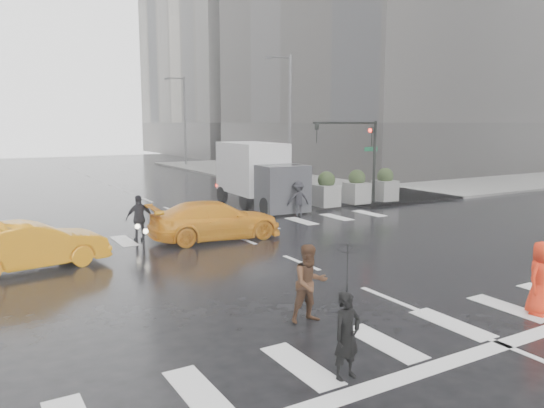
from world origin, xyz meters
TOP-DOWN VIEW (x-y plane):
  - ground at (0.00, 0.00)m, footprint 120.00×120.00m
  - sidewalk_ne at (19.50, 17.50)m, footprint 35.00×35.00m
  - building_ne_far at (29.00, 56.00)m, footprint 26.05×26.05m
  - road_markings at (0.00, 0.00)m, footprint 18.00×48.00m
  - traffic_signal_pole at (9.01, 8.01)m, footprint 4.45×0.42m
  - street_lamp_near at (10.87, 18.00)m, footprint 2.15×0.22m
  - street_lamp_far at (10.87, 38.00)m, footprint 2.15×0.22m
  - planter_west at (7.00, 8.20)m, footprint 1.10×1.10m
  - planter_mid at (9.00, 8.20)m, footprint 1.10×1.10m
  - planter_east at (11.00, 8.20)m, footprint 1.10×1.10m
  - pedestrian_black at (-3.59, -6.80)m, footprint 1.05×1.06m
  - pedestrian_brown at (-2.63, -4.28)m, footprint 0.91×0.74m
  - pedestrian_orange at (2.23, -6.60)m, footprint 0.89×0.62m
  - pedestrian_far_a at (-3.47, 5.69)m, footprint 1.05×0.67m
  - pedestrian_far_b at (4.53, 7.06)m, footprint 1.18×0.81m
  - taxi_mid at (-7.43, 3.54)m, footprint 4.60×2.18m
  - taxi_rear at (-0.89, 4.54)m, footprint 4.62×2.42m
  - box_truck at (4.37, 10.51)m, footprint 2.36×6.30m

SIDE VIEW (x-z plane):
  - ground at x=0.00m, z-range 0.00..0.00m
  - road_markings at x=0.00m, z-range 0.00..0.01m
  - sidewalk_ne at x=19.50m, z-range 0.00..0.15m
  - taxi_mid at x=-7.43m, z-range 0.00..1.46m
  - taxi_rear at x=-0.89m, z-range 0.00..1.47m
  - pedestrian_far_b at x=4.53m, z-range 0.00..1.67m
  - pedestrian_orange at x=2.23m, z-range 0.01..1.73m
  - pedestrian_far_a at x=-3.47m, z-range 0.00..1.74m
  - pedestrian_brown at x=-2.63m, z-range 0.00..1.77m
  - planter_west at x=7.00m, z-range 0.08..1.88m
  - planter_mid at x=9.00m, z-range 0.08..1.88m
  - planter_east at x=11.00m, z-range 0.08..1.88m
  - pedestrian_black at x=-3.59m, z-range 0.43..2.86m
  - box_truck at x=4.37m, z-range 0.11..3.46m
  - traffic_signal_pole at x=9.01m, z-range 0.97..5.47m
  - street_lamp_near at x=10.87m, z-range 0.45..9.45m
  - street_lamp_far at x=10.87m, z-range 0.45..9.45m
  - building_ne_far at x=29.00m, z-range -1.73..34.27m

